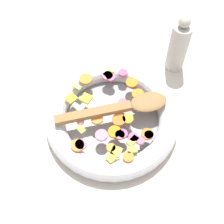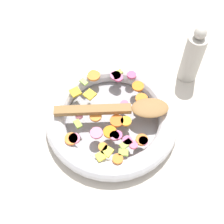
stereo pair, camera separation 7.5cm
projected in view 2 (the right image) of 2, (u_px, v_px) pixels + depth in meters
The scene contains 5 objects.
ground_plane at pixel (112, 122), 0.80m from camera, with size 4.00×4.00×0.00m, color beige.
skillet at pixel (112, 118), 0.78m from camera, with size 0.33×0.33×0.05m.
chopped_vegetables at pixel (115, 115), 0.75m from camera, with size 0.27×0.24×0.01m.
wooden_spoon at pixel (125, 109), 0.74m from camera, with size 0.19×0.25×0.01m.
pepper_mill at pixel (193, 57), 0.80m from camera, with size 0.05×0.05×0.18m.
Camera 2 is at (-0.33, -0.21, 0.69)m, focal length 50.00 mm.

